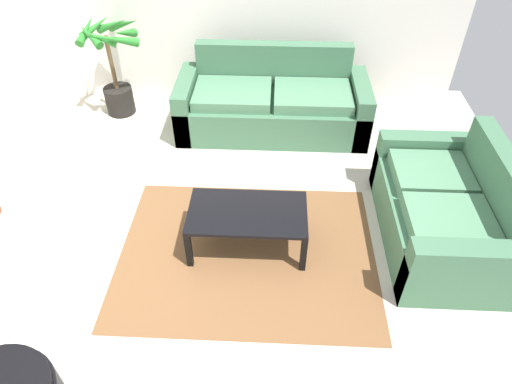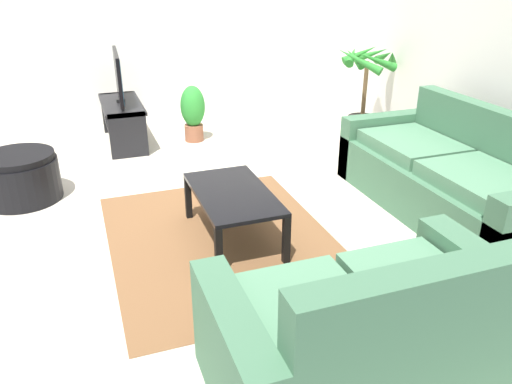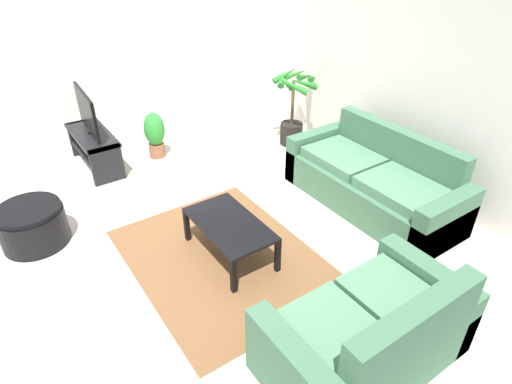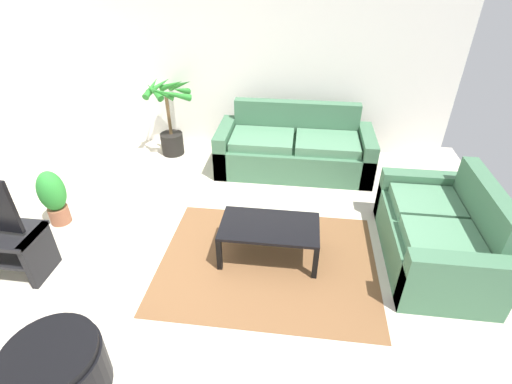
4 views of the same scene
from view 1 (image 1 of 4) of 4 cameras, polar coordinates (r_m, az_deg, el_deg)
ground_plane at (r=3.82m, az=-10.59°, el=-10.58°), size 6.60×6.60×0.00m
couch_main at (r=5.28m, az=2.10°, el=11.00°), size 2.15×0.90×0.90m
couch_loveseat at (r=4.17m, az=22.81°, el=-2.40°), size 0.90×1.56×0.90m
coffee_table at (r=3.74m, az=-1.09°, el=-3.08°), size 0.99×0.55×0.40m
area_rug at (r=3.92m, az=-1.12°, el=-7.73°), size 2.20×1.70×0.01m
potted_palm at (r=5.71m, az=-17.63°, el=14.70°), size 0.73×0.84×1.17m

